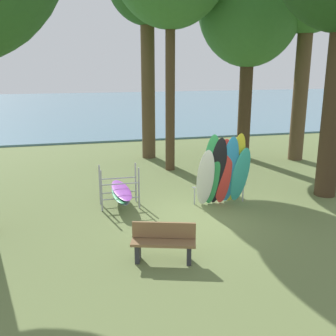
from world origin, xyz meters
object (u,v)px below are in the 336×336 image
park_bench (164,241)px  tree_deep_back (250,7)px  leaning_board_pile (223,172)px  board_storage_rack (121,191)px

park_bench → tree_deep_back: bearing=56.6°
park_bench → leaning_board_pile: bearing=49.4°
tree_deep_back → board_storage_rack: bearing=-140.9°
tree_deep_back → board_storage_rack: (-6.21, -5.04, -5.97)m
tree_deep_back → leaning_board_pile: 8.51m
tree_deep_back → park_bench: tree_deep_back is taller
tree_deep_back → leaning_board_pile: bearing=-119.3°
tree_deep_back → board_storage_rack: 9.98m
leaning_board_pile → board_storage_rack: (-2.99, 0.70, -0.59)m
tree_deep_back → board_storage_rack: size_ratio=4.24×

